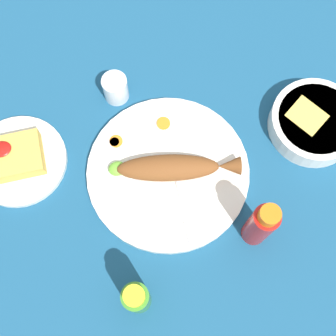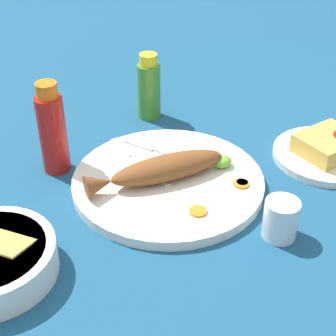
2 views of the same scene
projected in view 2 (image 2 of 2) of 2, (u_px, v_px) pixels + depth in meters
ground_plane at (168, 186)px, 0.91m from camera, size 4.00×4.00×0.00m
main_plate at (168, 182)px, 0.90m from camera, size 0.33×0.33×0.02m
fried_fish at (160, 169)px, 0.88m from camera, size 0.25×0.09×0.04m
fork_near at (136, 157)px, 0.95m from camera, size 0.02×0.19×0.00m
fork_far at (158, 150)px, 0.97m from camera, size 0.09×0.17×0.00m
carrot_slice_near at (198, 211)px, 0.82m from camera, size 0.03×0.03×0.00m
carrot_slice_mid at (241, 184)px, 0.88m from camera, size 0.03×0.03×0.00m
carrot_slice_far at (242, 183)px, 0.88m from camera, size 0.02×0.02×0.00m
lime_wedge_main at (222, 162)px, 0.92m from camera, size 0.04×0.03×0.02m
hot_sauce_bottle_red at (52, 131)px, 0.91m from camera, size 0.05×0.05×0.17m
hot_sauce_bottle_green at (149, 88)px, 1.08m from camera, size 0.05×0.05×0.14m
salt_cup at (280, 221)px, 0.78m from camera, size 0.05×0.05×0.06m
side_plate_fries at (326, 155)px, 0.98m from camera, size 0.20×0.20×0.01m
fries_pile at (329, 144)px, 0.96m from camera, size 0.11×0.09×0.04m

